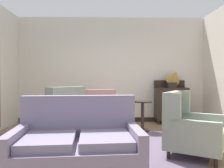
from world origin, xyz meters
TOP-DOWN VIEW (x-y plane):
  - ground at (0.00, 0.00)m, footprint 7.63×7.63m
  - wall_back at (0.00, 2.73)m, footprint 5.46×0.08m
  - baseboard_back at (0.00, 2.67)m, footprint 5.30×0.03m
  - area_rug at (0.00, 0.30)m, footprint 3.11×3.11m
  - coffee_table at (-0.23, 0.33)m, footprint 0.89×0.89m
  - porcelain_vase at (-0.22, 0.33)m, footprint 0.14×0.14m
  - settee at (-0.45, -0.96)m, footprint 1.53×0.99m
  - armchair_near_window at (-0.33, 1.67)m, footprint 0.85×0.93m
  - armchair_far_left at (1.19, -0.12)m, footprint 1.12×1.14m
  - armchair_near_sideboard at (-1.12, 1.11)m, footprint 1.21×1.21m
  - side_table at (0.70, 1.47)m, footprint 0.44×0.44m
  - sideboard at (1.63, 2.43)m, footprint 0.86×0.43m
  - gramophone at (1.68, 2.34)m, footprint 0.42×0.53m

SIDE VIEW (x-z plane):
  - ground at x=0.00m, z-range 0.00..0.00m
  - area_rug at x=0.00m, z-range 0.00..0.01m
  - baseboard_back at x=0.00m, z-range 0.00..0.12m
  - settee at x=-0.45m, z-range -0.08..0.90m
  - coffee_table at x=-0.23m, z-range 0.16..0.67m
  - side_table at x=0.70m, z-range 0.07..0.77m
  - armchair_near_window at x=-0.33m, z-range -0.06..0.91m
  - armchair_far_left at x=1.19m, z-range -0.07..0.92m
  - armchair_near_sideboard at x=-1.12m, z-range -0.09..0.96m
  - sideboard at x=1.63m, z-range -0.04..1.13m
  - porcelain_vase at x=-0.22m, z-range 0.49..0.81m
  - gramophone at x=1.68m, z-range 0.97..1.54m
  - wall_back at x=0.00m, z-range 0.00..2.94m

